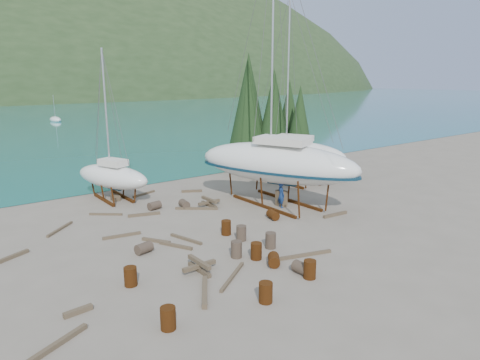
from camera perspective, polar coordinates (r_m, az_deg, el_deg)
ground at (r=25.82m, az=1.49°, el=-7.19°), size 600.00×600.00×0.00m
far_house_right at (r=213.68m, az=-25.85°, el=10.39°), size 6.60×5.60×5.60m
cypress_near_right at (r=41.56m, az=4.52°, el=8.80°), size 3.60×3.60×10.00m
cypress_mid_right at (r=41.24m, az=7.94°, el=7.46°), size 3.06×3.06×8.50m
cypress_back_left at (r=42.05m, az=1.14°, el=10.08°), size 4.14×4.14×11.50m
cypress_far_right at (r=44.38m, az=6.54°, el=8.28°), size 3.24×3.24×9.00m
moored_boat_mid at (r=102.29m, az=-23.39°, el=7.39°), size 2.00×5.00×6.05m
large_sailboat_near at (r=31.10m, az=4.88°, el=2.35°), size 7.98×12.91×19.60m
large_sailboat_far at (r=38.34m, az=6.71°, el=3.58°), size 6.81×10.43×16.00m
small_sailboat_shore at (r=33.92m, az=-16.66°, el=0.52°), size 4.54×7.35×11.24m
worker at (r=30.85m, az=5.51°, el=-2.00°), size 0.59×0.76×1.85m
drum_0 at (r=16.80m, az=-9.57°, el=-17.71°), size 0.58×0.58×0.88m
drum_1 at (r=20.93m, az=8.24°, el=-11.55°), size 0.61×0.90×0.58m
drum_5 at (r=24.66m, az=0.17°, el=-7.10°), size 0.58×0.58×0.88m
drum_6 at (r=28.41m, az=4.41°, el=-4.66°), size 0.78×0.99×0.58m
drum_7 at (r=20.51m, az=9.29°, el=-11.68°), size 0.58×0.58×0.88m
drum_8 at (r=20.20m, az=-14.39°, el=-12.35°), size 0.58×0.58×0.88m
drum_9 at (r=30.97m, az=-11.33°, el=-3.37°), size 0.97×0.73×0.58m
drum_10 at (r=22.26m, az=2.18°, el=-9.44°), size 0.58×0.58×0.88m
drum_11 at (r=31.00m, az=-7.44°, el=-3.20°), size 0.70×0.95×0.58m
drum_12 at (r=21.66m, az=4.54°, el=-10.57°), size 1.00×1.05×0.58m
drum_13 at (r=18.32m, az=3.44°, el=-14.74°), size 0.58×0.58×0.88m
drum_14 at (r=25.55m, az=-1.85°, el=-6.37°), size 0.58×0.58×0.88m
drum_15 at (r=23.56m, az=-12.69°, el=-8.84°), size 0.99×0.76×0.58m
drum_16 at (r=22.45m, az=-0.48°, el=-9.23°), size 0.58×0.58×0.88m
drum_17 at (r=23.67m, az=4.10°, el=-8.04°), size 0.58×0.58×0.88m
timber_0 at (r=30.59m, az=-17.46°, el=-4.37°), size 1.83×1.57×0.14m
timber_1 at (r=29.74m, az=12.58°, el=-4.52°), size 2.07×0.39×0.19m
timber_2 at (r=25.32m, az=-28.26°, el=-9.06°), size 1.91×1.05×0.19m
timber_3 at (r=20.43m, az=-1.02°, el=-12.73°), size 2.60×1.85×0.15m
timber_4 at (r=25.00m, az=-11.13°, el=-7.95°), size 1.09×1.63×0.17m
timber_5 at (r=22.94m, az=8.65°, el=-9.84°), size 3.01×1.05×0.16m
timber_6 at (r=35.24m, az=-6.44°, el=-1.47°), size 1.56×0.98×0.19m
timber_8 at (r=29.79m, az=-12.66°, el=-4.50°), size 2.10×0.84×0.19m
timber_9 at (r=35.10m, az=-12.68°, el=-1.81°), size 2.18×0.82×0.15m
timber_10 at (r=30.57m, az=-5.82°, el=-3.80°), size 2.46×2.05×0.16m
timber_11 at (r=25.00m, az=-7.21°, el=-7.81°), size 0.78×2.37×0.15m
timber_12 at (r=24.13m, az=-8.56°, el=-8.64°), size 1.09×1.98×0.17m
timber_13 at (r=18.79m, az=-20.78°, el=-16.03°), size 1.16×0.31×0.22m
timber_14 at (r=17.05m, az=-23.40°, el=-19.57°), size 2.55×1.34×0.18m
timber_15 at (r=28.61m, az=-22.87°, el=-6.05°), size 2.03×1.91×0.15m
timber_16 at (r=19.10m, az=-4.72°, el=-14.61°), size 1.61×2.28×0.23m
timber_17 at (r=26.24m, az=-15.47°, el=-7.16°), size 2.21×0.56×0.16m
timber_pile_fore at (r=21.03m, az=-5.45°, el=-11.32°), size 1.80×1.80×0.60m
timber_pile_aft at (r=31.22m, az=-4.13°, el=-2.98°), size 1.80×1.80×0.60m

